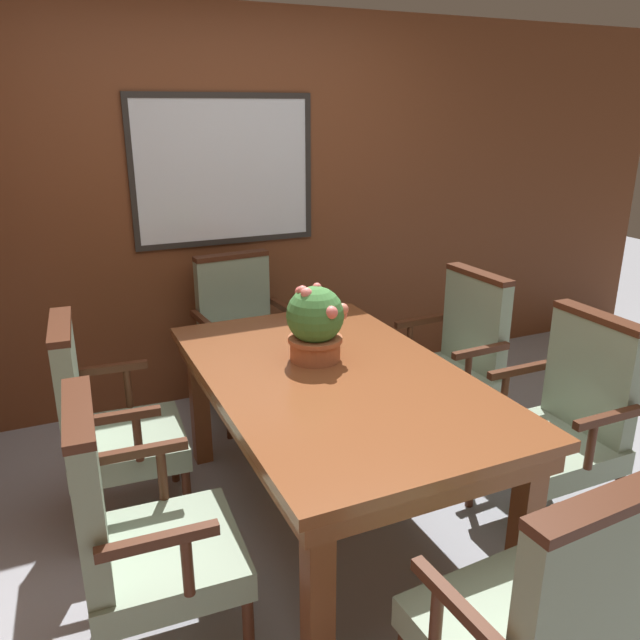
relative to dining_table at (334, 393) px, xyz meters
The scene contains 10 objects.
ground_plane 0.70m from the dining_table, 82.39° to the right, with size 14.00×14.00×0.00m, color #93969E.
wall_back 1.71m from the dining_table, 89.04° to the left, with size 7.20×0.08×2.45m.
dining_table is the anchor object (origin of this frame).
chair_head_near 1.29m from the dining_table, 89.22° to the right, with size 0.59×0.54×1.01m.
chair_left_far 1.04m from the dining_table, 155.41° to the left, with size 0.55×0.59×1.01m.
chair_right_far 1.05m from the dining_table, 23.11° to the left, with size 0.53×0.58×1.01m.
chair_left_near 1.03m from the dining_table, 155.79° to the right, with size 0.54×0.59×1.01m.
chair_right_near 1.06m from the dining_table, 22.80° to the right, with size 0.52×0.57×1.01m.
chair_head_far 1.29m from the dining_table, 91.04° to the left, with size 0.60×0.56×1.01m.
potted_plant 0.33m from the dining_table, 92.27° to the left, with size 0.28×0.29×0.36m.
Camera 1 is at (-1.12, -2.05, 1.87)m, focal length 35.00 mm.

